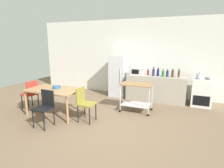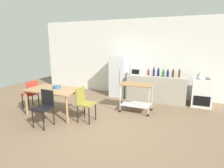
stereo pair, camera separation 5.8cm
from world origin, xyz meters
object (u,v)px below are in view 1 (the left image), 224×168
bottle_olive_oil (153,72)px  bottle_soy_sauce (167,74)px  microwave (138,71)px  bottle_sesame_oil (158,72)px  stove_oven (201,92)px  bottle_hot_sauce (163,74)px  bottle_wine (173,74)px  chair_black (45,106)px  kitchen_cart (136,93)px  bottle_vinegar (148,72)px  refrigerator (118,76)px  dining_table (54,92)px  chair_red (31,93)px  bottle_sparkling_water (179,74)px  chair_olive (85,102)px  fruit_bowl (57,87)px  kettle (199,76)px

bottle_olive_oil → bottle_soy_sauce: 0.46m
microwave → bottle_sesame_oil: size_ratio=1.62×
stove_oven → bottle_hot_sauce: bearing=-174.6°
bottle_wine → chair_black: bearing=-131.3°
kitchen_cart → bottle_vinegar: 1.39m
refrigerator → dining_table: bearing=-111.7°
refrigerator → stove_oven: bearing=-1.6°
dining_table → refrigerator: (1.00, 2.50, 0.10)m
chair_red → bottle_hot_sauce: size_ratio=3.60×
bottle_wine → bottle_sparkling_water: bearing=14.3°
bottle_hot_sauce → bottle_soy_sauce: size_ratio=0.98×
stove_oven → bottle_vinegar: 1.84m
kitchen_cart → bottle_vinegar: (0.05, 1.33, 0.42)m
chair_olive → bottle_hot_sauce: bearing=-34.3°
bottle_vinegar → bottle_wine: size_ratio=0.83×
chair_black → bottle_hot_sauce: (2.39, 3.01, 0.48)m
bottle_olive_oil → bottle_wine: (0.63, 0.03, -0.01)m
stove_oven → microwave: microwave is taller
stove_oven → bottle_olive_oil: (-1.55, -0.09, 0.58)m
chair_black → kitchen_cart: size_ratio=0.98×
microwave → bottle_vinegar: bearing=12.8°
bottle_olive_oil → bottle_hot_sauce: size_ratio=1.25×
microwave → bottle_olive_oil: bearing=-1.6°
chair_black → bottle_soy_sauce: bottle_soy_sauce is taller
bottle_wine → microwave: bearing=-179.4°
kitchen_cart → fruit_bowl: (-2.06, -1.03, 0.22)m
chair_red → bottle_vinegar: (3.12, 2.35, 0.48)m
microwave → bottle_soy_sauce: bearing=1.0°
kitchen_cart → bottle_wine: size_ratio=3.37×
microwave → chair_black: bearing=-116.2°
dining_table → fruit_bowl: bearing=73.4°
stove_oven → bottle_hot_sauce: size_ratio=3.73×
bottle_wine → kitchen_cart: bearing=-125.3°
bottle_hot_sauce → bottle_olive_oil: bearing=174.5°
bottle_wine → kettle: bearing=-3.0°
stove_oven → bottle_hot_sauce: bottle_hot_sauce is taller
chair_red → fruit_bowl: bearing=102.1°
fruit_bowl → stove_oven: bearing=31.2°
stove_oven → fruit_bowl: size_ratio=4.21×
dining_table → chair_black: bearing=-68.9°
bottle_olive_oil → bottle_sesame_oil: 0.16m
stove_oven → bottle_vinegar: size_ratio=4.08×
microwave → fruit_bowl: size_ratio=2.11×
stove_oven → kitchen_cart: size_ratio=1.01×
chair_olive → bottle_sparkling_water: size_ratio=3.21×
chair_red → microwave: (2.76, 2.27, 0.51)m
bottle_soy_sauce → bottle_sparkling_water: bearing=7.0°
dining_table → kitchen_cart: bearing=28.0°
bottle_hot_sauce → bottle_sparkling_water: bearing=12.4°
stove_oven → bottle_sparkling_water: bottle_sparkling_water is taller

